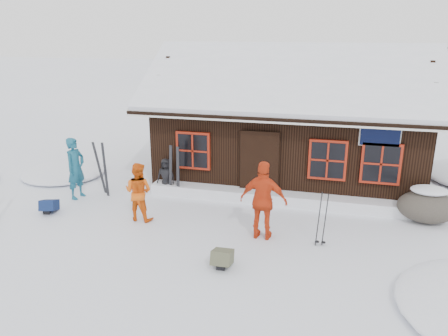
{
  "coord_description": "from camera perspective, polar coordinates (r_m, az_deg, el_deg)",
  "views": [
    {
      "loc": [
        2.91,
        -9.45,
        4.8
      ],
      "look_at": [
        0.17,
        1.17,
        1.3
      ],
      "focal_mm": 35.0,
      "sensor_mm": 36.0,
      "label": 1
    }
  ],
  "objects": [
    {
      "name": "ski_pair_right",
      "position": [
        12.99,
        -6.52,
        -0.55
      ],
      "size": [
        0.41,
        0.14,
        1.61
      ],
      "rotation": [
        0.0,
        0.0,
        -0.26
      ],
      "color": "black",
      "rests_on": "ground"
    },
    {
      "name": "skier_crouched",
      "position": [
        13.3,
        -7.59,
        -1.08
      ],
      "size": [
        0.57,
        0.39,
        1.11
      ],
      "primitive_type": "imported",
      "rotation": [
        0.0,
        0.0,
        0.08
      ],
      "color": "black",
      "rests_on": "ground"
    },
    {
      "name": "mountain_hut",
      "position": [
        14.85,
        8.69,
        4.96
      ],
      "size": [
        8.9,
        6.09,
        4.42
      ],
      "color": "black",
      "rests_on": "ground"
    },
    {
      "name": "snow_drift",
      "position": [
        12.65,
        7.07,
        -3.87
      ],
      "size": [
        7.6,
        0.6,
        0.35
      ],
      "primitive_type": "cube",
      "color": "white",
      "rests_on": "ground"
    },
    {
      "name": "ski_poles",
      "position": [
        10.28,
        12.66,
        -6.68
      ],
      "size": [
        0.24,
        0.12,
        1.34
      ],
      "color": "black",
      "rests_on": "ground"
    },
    {
      "name": "skier_teal",
      "position": [
        13.47,
        -18.8,
        -0.03
      ],
      "size": [
        0.53,
        0.72,
        1.83
      ],
      "primitive_type": "imported",
      "rotation": [
        0.0,
        0.0,
        1.42
      ],
      "color": "#17556E",
      "rests_on": "ground"
    },
    {
      "name": "boulder",
      "position": [
        12.48,
        25.02,
        -4.48
      ],
      "size": [
        1.49,
        1.12,
        0.87
      ],
      "color": "#544E43",
      "rests_on": "ground"
    },
    {
      "name": "backpack_blue",
      "position": [
        12.88,
        -21.83,
        -4.82
      ],
      "size": [
        0.53,
        0.62,
        0.28
      ],
      "primitive_type": "cube",
      "rotation": [
        0.0,
        0.0,
        0.29
      ],
      "color": "#11204C",
      "rests_on": "ground"
    },
    {
      "name": "ground",
      "position": [
        10.99,
        -2.42,
        -8.21
      ],
      "size": [
        120.0,
        120.0,
        0.0
      ],
      "primitive_type": "plane",
      "color": "white",
      "rests_on": "ground"
    },
    {
      "name": "skier_orange_left",
      "position": [
        11.53,
        -11.11,
        -3.05
      ],
      "size": [
        0.8,
        0.65,
        1.55
      ],
      "primitive_type": "imported",
      "rotation": [
        0.0,
        0.0,
        3.05
      ],
      "color": "#E45A10",
      "rests_on": "ground"
    },
    {
      "name": "snow_mounds",
      "position": [
        12.35,
        7.5,
        -5.32
      ],
      "size": [
        20.6,
        13.2,
        0.48
      ],
      "color": "white",
      "rests_on": "ground"
    },
    {
      "name": "skier_orange_right",
      "position": [
        10.29,
        5.19,
        -4.29
      ],
      "size": [
        1.14,
        0.52,
        1.92
      ],
      "primitive_type": "imported",
      "rotation": [
        0.0,
        0.0,
        3.09
      ],
      "color": "red",
      "rests_on": "ground"
    },
    {
      "name": "backpack_olive",
      "position": [
        9.4,
        -0.22,
        -11.95
      ],
      "size": [
        0.43,
        0.56,
        0.3
      ],
      "primitive_type": "cube",
      "rotation": [
        0.0,
        0.0,
        0.04
      ],
      "color": "#4F513A",
      "rests_on": "ground"
    },
    {
      "name": "ski_pair_mid",
      "position": [
        13.62,
        -15.61,
        -0.14
      ],
      "size": [
        0.58,
        0.28,
        1.65
      ],
      "rotation": [
        0.0,
        0.0,
        -0.4
      ],
      "color": "black",
      "rests_on": "ground"
    }
  ]
}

